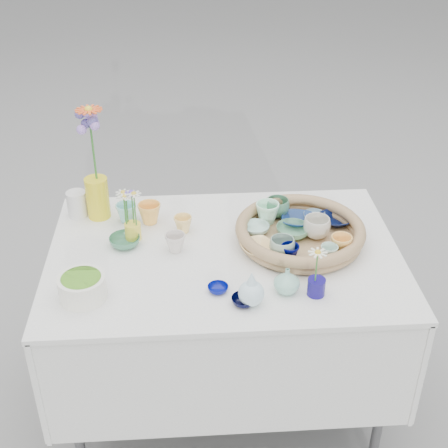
{
  "coord_description": "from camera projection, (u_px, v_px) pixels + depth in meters",
  "views": [
    {
      "loc": [
        -0.12,
        -1.84,
        2.03
      ],
      "look_at": [
        0.0,
        0.02,
        0.87
      ],
      "focal_mm": 50.0,
      "sensor_mm": 36.0,
      "label": 1
    }
  ],
  "objects": [
    {
      "name": "bud_vase_paleblue",
      "position": [
        251.0,
        288.0,
        1.95
      ],
      "size": [
        0.09,
        0.09,
        0.13
      ],
      "primitive_type": null,
      "rotation": [
        0.0,
        0.0,
        0.09
      ],
      "color": "silver",
      "rests_on": "display_table"
    },
    {
      "name": "tray_ceramic_9",
      "position": [
        290.0,
        253.0,
        2.15
      ],
      "size": [
        0.07,
        0.07,
        0.06
      ],
      "primitive_type": "imported",
      "rotation": [
        0.0,
        0.0,
        0.11
      ],
      "color": "#000342",
      "rests_on": "wicker_tray"
    },
    {
      "name": "daisy_cup",
      "position": [
        133.0,
        231.0,
        2.29
      ],
      "size": [
        0.08,
        0.08,
        0.06
      ],
      "primitive_type": "cylinder",
      "rotation": [
        0.0,
        0.0,
        -0.31
      ],
      "color": "yellow",
      "rests_on": "display_table"
    },
    {
      "name": "tall_vase_yellow",
      "position": [
        98.0,
        198.0,
        2.4
      ],
      "size": [
        0.11,
        0.11,
        0.17
      ],
      "primitive_type": "cylinder",
      "rotation": [
        0.0,
        0.0,
        0.29
      ],
      "color": "yellow",
      "rests_on": "display_table"
    },
    {
      "name": "gerbera",
      "position": [
        93.0,
        145.0,
        2.29
      ],
      "size": [
        0.14,
        0.14,
        0.3
      ],
      "primitive_type": null,
      "rotation": [
        0.0,
        0.0,
        -0.29
      ],
      "color": "#EC5824",
      "rests_on": "tall_vase_yellow"
    },
    {
      "name": "loose_ceramic_1",
      "position": [
        183.0,
        224.0,
        2.34
      ],
      "size": [
        0.08,
        0.08,
        0.06
      ],
      "primitive_type": "imported",
      "rotation": [
        0.0,
        0.0,
        -0.22
      ],
      "color": "#FFD576",
      "rests_on": "display_table"
    },
    {
      "name": "tray_ceramic_0",
      "position": [
        297.0,
        220.0,
        2.36
      ],
      "size": [
        0.15,
        0.15,
        0.03
      ],
      "primitive_type": "imported",
      "rotation": [
        0.0,
        0.0,
        -0.23
      ],
      "color": "navy",
      "rests_on": "wicker_tray"
    },
    {
      "name": "loose_ceramic_3",
      "position": [
        175.0,
        243.0,
        2.22
      ],
      "size": [
        0.08,
        0.08,
        0.07
      ],
      "primitive_type": "imported",
      "rotation": [
        0.0,
        0.0,
        -0.12
      ],
      "color": "beige",
      "rests_on": "display_table"
    },
    {
      "name": "wicker_tray",
      "position": [
        300.0,
        232.0,
        2.27
      ],
      "size": [
        0.47,
        0.47,
        0.08
      ],
      "primitive_type": null,
      "color": "brown",
      "rests_on": "display_table"
    },
    {
      "name": "tray_ceramic_10",
      "position": [
        257.0,
        248.0,
        2.2
      ],
      "size": [
        0.15,
        0.15,
        0.03
      ],
      "primitive_type": "imported",
      "rotation": [
        0.0,
        0.0,
        0.36
      ],
      "color": "#FFDA8B",
      "rests_on": "wicker_tray"
    },
    {
      "name": "single_daisy",
      "position": [
        316.0,
        267.0,
        1.96
      ],
      "size": [
        0.09,
        0.09,
        0.13
      ],
      "primitive_type": null,
      "rotation": [
        0.0,
        0.0,
        -0.26
      ],
      "color": "white",
      "rests_on": "bud_vase_cobalt"
    },
    {
      "name": "fluted_bowl",
      "position": [
        82.0,
        287.0,
        1.99
      ],
      "size": [
        0.2,
        0.2,
        0.08
      ],
      "primitive_type": null,
      "rotation": [
        0.0,
        0.0,
        0.33
      ],
      "color": "white",
      "rests_on": "display_table"
    },
    {
      "name": "loose_ceramic_5",
      "position": [
        126.0,
        213.0,
        2.4
      ],
      "size": [
        0.09,
        0.09,
        0.07
      ],
      "primitive_type": "imported",
      "rotation": [
        0.0,
        0.0,
        -0.13
      ],
      "color": "#83CCC6",
      "rests_on": "display_table"
    },
    {
      "name": "loose_ceramic_2",
      "position": [
        125.0,
        241.0,
        2.26
      ],
      "size": [
        0.15,
        0.15,
        0.04
      ],
      "primitive_type": "imported",
      "rotation": [
        0.0,
        0.0,
        0.42
      ],
      "color": "#397655",
      "rests_on": "display_table"
    },
    {
      "name": "tray_ceramic_7",
      "position": [
        317.0,
        228.0,
        2.27
      ],
      "size": [
        0.12,
        0.12,
        0.08
      ],
      "primitive_type": "imported",
      "rotation": [
        0.0,
        0.0,
        -0.27
      ],
      "color": "beige",
      "rests_on": "wicker_tray"
    },
    {
      "name": "loose_ceramic_0",
      "position": [
        150.0,
        213.0,
        2.39
      ],
      "size": [
        0.1,
        0.1,
        0.08
      ],
      "primitive_type": "imported",
      "rotation": [
        0.0,
        0.0,
        0.13
      ],
      "color": "#FFB74E",
      "rests_on": "display_table"
    },
    {
      "name": "tray_ceramic_5",
      "position": [
        256.0,
        229.0,
        2.31
      ],
      "size": [
        0.12,
        0.12,
        0.03
      ],
      "primitive_type": "imported",
      "rotation": [
        0.0,
        0.0,
        -0.28
      ],
      "color": "silver",
      "rests_on": "wicker_tray"
    },
    {
      "name": "daisy_posy",
      "position": [
        130.0,
        203.0,
        2.24
      ],
      "size": [
        0.09,
        0.09,
        0.16
      ],
      "primitive_type": null,
      "rotation": [
        0.0,
        0.0,
        0.14
      ],
      "color": "silver",
      "rests_on": "daisy_cup"
    },
    {
      "name": "tray_ceramic_8",
      "position": [
        314.0,
        217.0,
        2.38
      ],
      "size": [
        0.1,
        0.1,
        0.03
      ],
      "primitive_type": "imported",
      "rotation": [
        0.0,
        0.0,
        0.24
      ],
      "color": "#91B9CC",
      "rests_on": "wicker_tray"
    },
    {
      "name": "tray_ceramic_4",
      "position": [
        282.0,
        248.0,
        2.16
      ],
      "size": [
        0.12,
        0.12,
        0.07
      ],
      "primitive_type": "imported",
      "rotation": [
        0.0,
        0.0,
        -0.42
      ],
      "color": "#8AAA97",
      "rests_on": "wicker_tray"
    },
    {
      "name": "tray_ceramic_2",
      "position": [
        341.0,
        245.0,
        2.18
      ],
      "size": [
        0.1,
        0.1,
        0.07
      ],
      "primitive_type": "imported",
      "rotation": [
        0.0,
        0.0,
        -0.34
      ],
      "color": "#F5B557",
      "rests_on": "wicker_tray"
    },
    {
      "name": "bud_vase_seafoam",
      "position": [
        287.0,
        280.0,
        2.02
      ],
      "size": [
        0.1,
        0.1,
        0.09
      ],
      "primitive_type": "imported",
      "rotation": [
        0.0,
        0.0,
        -0.21
      ],
      "color": "#83BEA9",
      "rests_on": "display_table"
    },
    {
      "name": "loose_ceramic_6",
      "position": [
        244.0,
        301.0,
        1.98
      ],
      "size": [
        0.09,
        0.09,
        0.02
      ],
      "primitive_type": "imported",
      "rotation": [
        0.0,
        0.0,
        0.11
      ],
      "color": "black",
      "rests_on": "display_table"
    },
    {
      "name": "tray_ceramic_11",
      "position": [
        329.0,
        253.0,
        2.15
      ],
      "size": [
        0.06,
        0.06,
        0.06
      ],
      "primitive_type": "imported",
      "rotation": [
        0.0,
        0.0,
        -0.02
      ],
      "color": "#ADD1BF",
      "rests_on": "wicker_tray"
    },
    {
      "name": "tray_ceramic_1",
      "position": [
        338.0,
        219.0,
        2.36
      ],
      "size": [
        0.16,
        0.16,
        0.03
      ],
      "primitive_type": "imported",
      "rotation": [
        0.0,
        0.0,
        0.3
      ],
      "color": "black",
      "rests_on": "wicker_tray"
    },
    {
      "name": "white_pitcher",
      "position": [
        77.0,
        204.0,
        2.43
      ],
      "size": [
        0.12,
        0.1,
        0.1
      ],
      "primitive_type": null,
      "rotation": [
        0.0,
        0.0,
        0.25
      ],
      "color": "silver",
      "rests_on": "display_table"
    },
    {
      "name": "display_table",
      "position": [
        224.0,
        401.0,
        2.64
      ],
      "size": [
        1.26,
        0.86,
        0.77
      ],
      "primitive_type": null,
      "color": "white",
      "rests_on": "ground"
    },
    {
      "name": "loose_ceramic_4",
      "position": [
        218.0,
        289.0,
        2.04
      ],
      "size": [
        0.09,
        0.09,
        0.02
      ],
      "primitive_type": "imported",
      "rotation": [
        0.0,
        0.0,
        0.44
      ],
      "color": "#030B71",
      "rests_on": "display_table"
    },
    {
      "name": "bud_vase_cobalt",
      "position": [
        316.0,
        287.0,
        2.01
      ],
      "size": [
        0.07,
        0.07,
        0.06
      ],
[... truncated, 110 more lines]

